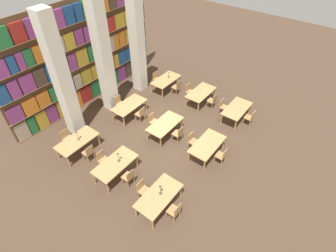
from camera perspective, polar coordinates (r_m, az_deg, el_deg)
The scene contains 36 objects.
ground_plane at distance 13.20m, azimuth -0.82°, elevation -1.73°, with size 40.00×40.00×0.00m, color #4C3828.
bookshelf_bank at distance 14.95m, azimuth -17.68°, elevation 14.22°, with size 9.60×0.35×5.50m.
pillar_left at distance 12.50m, azimuth -22.15°, elevation 9.39°, with size 0.63×0.63×6.00m.
pillar_center at distance 13.67m, azimuth -13.86°, elevation 14.15°, with size 0.63×0.63×6.00m.
pillar_right at distance 15.15m, azimuth -6.77°, elevation 17.85°, with size 0.63×0.63×6.00m.
reading_table_0 at distance 10.08m, azimuth -2.00°, elevation -15.08°, with size 1.89×0.96×0.74m.
chair_0 at distance 9.98m, azimuth 1.51°, elevation -18.01°, with size 0.42×0.40×0.88m.
chair_1 at distance 10.52m, azimuth -5.45°, elevation -13.57°, with size 0.42×0.40×0.88m.
desk_lamp_0 at distance 9.78m, azimuth -1.66°, elevation -13.36°, with size 0.14×0.14×0.50m.
reading_table_1 at distance 11.86m, azimuth 8.54°, elevation -4.13°, with size 1.89×0.96×0.74m.
chair_2 at distance 11.79m, azimuth 11.66°, elevation -6.32°, with size 0.42×0.40×0.88m.
chair_3 at distance 12.24m, azimuth 5.39°, elevation -3.18°, with size 0.42×0.40×0.88m.
reading_table_2 at distance 14.11m, azimuth 14.74°, elevation 3.55°, with size 1.89×0.96×0.74m.
chair_4 at distance 14.07m, azimuth 17.43°, elevation 1.82°, with size 0.42×0.40×0.88m.
chair_5 at distance 14.46m, azimuth 11.98°, elevation 4.22°, with size 0.42×0.40×0.88m.
reading_table_3 at distance 11.20m, azimuth -11.42°, elevation -8.23°, with size 1.89×0.96×0.74m.
chair_6 at distance 10.95m, azimuth -8.56°, elevation -10.86°, with size 0.42×0.40×0.88m.
chair_7 at distance 11.75m, azimuth -14.00°, elevation -7.06°, with size 0.42×0.40×0.88m.
desk_lamp_1 at distance 10.95m, azimuth -10.84°, elevation -6.32°, with size 0.14×0.14×0.50m.
reading_table_4 at distance 12.72m, azimuth -0.66°, elevation 0.29°, with size 1.89×0.96×0.74m.
chair_8 at distance 12.54m, azimuth 2.23°, elevation -1.64°, with size 0.42×0.40×0.88m.
chair_9 at distance 13.24m, azimuth -3.17°, elevation 1.12°, with size 0.42×0.40×0.88m.
reading_table_5 at distance 14.95m, azimuth 7.16°, elevation 7.13°, with size 1.89×0.96×0.74m.
chair_10 at distance 14.78m, azimuth 9.65°, elevation 5.51°, with size 0.42×0.40×0.88m.
chair_11 at distance 15.38m, azimuth 4.69°, elevation 7.61°, with size 0.42×0.40×0.88m.
reading_table_6 at distance 12.58m, azimuth -19.17°, elevation -3.21°, with size 1.89×0.96×0.74m.
chair_12 at distance 12.21m, azimuth -16.91°, elevation -5.49°, with size 0.42×0.40×0.88m.
chair_13 at distance 13.21m, azimuth -21.11°, elevation -2.38°, with size 0.42×0.40×0.88m.
desk_lamp_2 at distance 12.33m, azimuth -19.20°, elevation -1.69°, with size 0.14×0.14×0.49m.
reading_table_7 at distance 14.04m, azimuth -8.43°, elevation 4.39°, with size 1.89×0.96×0.74m.
chair_14 at distance 13.73m, azimuth -5.98°, elevation 2.68°, with size 0.42×0.40×0.88m.
chair_15 at distance 14.62m, azimuth -10.48°, elevation 4.94°, with size 0.42×0.40×0.88m.
reading_table_8 at distance 15.94m, azimuth -0.47°, elevation 9.90°, with size 1.89×0.96×0.74m.
chair_16 at distance 15.69m, azimuth 1.89°, elevation 8.51°, with size 0.42×0.40×0.88m.
chair_17 at distance 16.48m, azimuth -2.51°, elevation 10.28°, with size 0.42×0.40×0.88m.
desk_lamp_3 at distance 15.93m, azimuth 0.14°, elevation 11.36°, with size 0.14×0.14×0.41m.
Camera 1 is at (-7.50, -5.91, 9.12)m, focal length 28.00 mm.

